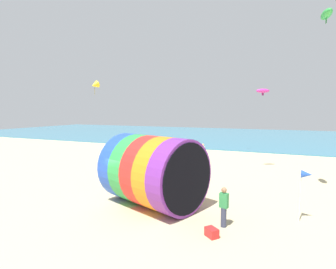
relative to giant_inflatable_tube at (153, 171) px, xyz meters
The scene contains 11 objects.
ground_plane 2.11m from the giant_inflatable_tube, 168.30° to the right, with size 120.00×120.00×0.00m, color #CCBA8C.
sea 40.40m from the giant_inflatable_tube, 91.44° to the left, with size 120.00×40.00×0.10m, color teal.
giant_inflatable_tube is the anchor object (origin of this frame).
kite_handler 4.21m from the giant_inflatable_tube, 15.98° to the right, with size 0.40×0.29×1.73m.
kite_green_parafoil 12.29m from the giant_inflatable_tube, 28.87° to the left, with size 0.72×1.40×0.74m.
kite_yellow_delta 12.83m from the giant_inflatable_tube, 143.23° to the left, with size 0.85×0.97×1.28m.
kite_magenta_parafoil 12.63m from the giant_inflatable_tube, 67.07° to the left, with size 1.16×0.86×0.56m.
bystander_mid_beach 14.23m from the giant_inflatable_tube, 114.27° to the left, with size 0.36×0.24×1.60m.
bystander_far_left 12.78m from the giant_inflatable_tube, 94.28° to the left, with size 0.40×0.30×1.75m.
beach_flag 7.19m from the giant_inflatable_tube, ahead, with size 0.47×0.36×2.36m.
cooler_box 4.63m from the giant_inflatable_tube, 30.95° to the right, with size 0.52×0.36×0.36m, color red.
Camera 1 is at (7.12, -11.79, 4.97)m, focal length 28.00 mm.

